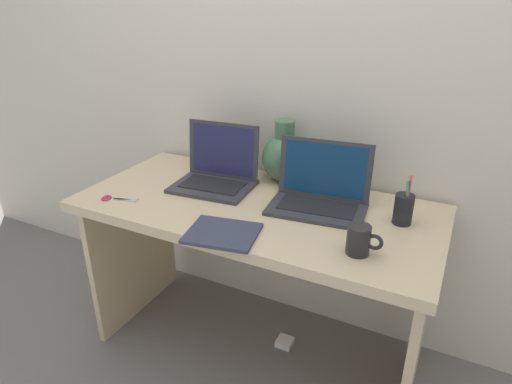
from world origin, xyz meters
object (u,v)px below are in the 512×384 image
coffee_mug (359,240)px  scissors (113,199)px  laptop_left (218,169)px  laptop_right (321,190)px  notebook_stack (223,233)px  pen_cup (404,208)px  green_vase (284,156)px  power_brick (285,342)px

coffee_mug → scissors: 0.96m
laptop_left → laptop_right: laptop_left is taller
notebook_stack → scissors: notebook_stack is taller
laptop_right → pen_cup: bearing=-1.8°
laptop_left → green_vase: size_ratio=1.28×
power_brick → scissors: bearing=-155.0°
notebook_stack → power_brick: notebook_stack is taller
scissors → pen_cup: bearing=16.2°
green_vase → coffee_mug: (0.44, -0.44, -0.06)m
pen_cup → scissors: size_ratio=1.23×
notebook_stack → green_vase: bearing=90.6°
green_vase → power_brick: (0.11, -0.19, -0.82)m
coffee_mug → green_vase: bearing=135.2°
coffee_mug → power_brick: 0.87m
laptop_right → scissors: (-0.74, -0.31, -0.06)m
laptop_left → pen_cup: bearing=-1.1°
pen_cup → power_brick: 0.88m
green_vase → pen_cup: size_ratio=1.47×
green_vase → power_brick: bearing=-60.3°
laptop_right → pen_cup: 0.31m
laptop_left → power_brick: size_ratio=4.83×
green_vase → power_brick: size_ratio=3.77×
laptop_right → power_brick: (-0.12, -0.02, -0.78)m
laptop_left → laptop_right: 0.45m
green_vase → coffee_mug: green_vase is taller
laptop_left → green_vase: green_vase is taller
laptop_left → scissors: laptop_left is taller
laptop_left → pen_cup: (0.76, -0.01, -0.01)m
notebook_stack → pen_cup: size_ratio=1.30×
laptop_right → power_brick: 0.78m
coffee_mug → pen_cup: 0.28m
pen_cup → notebook_stack: bearing=-145.9°
laptop_right → scissors: bearing=-157.0°
laptop_left → laptop_right: size_ratio=0.90×
laptop_right → notebook_stack: size_ratio=1.62×
green_vase → pen_cup: (0.53, -0.18, -0.05)m
pen_cup → scissors: pen_cup is taller
scissors → coffee_mug: bearing=2.5°
laptop_right → notebook_stack: (-0.22, -0.36, -0.06)m
green_vase → pen_cup: bearing=-18.4°
green_vase → scissors: green_vase is taller
pen_cup → scissors: 1.09m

